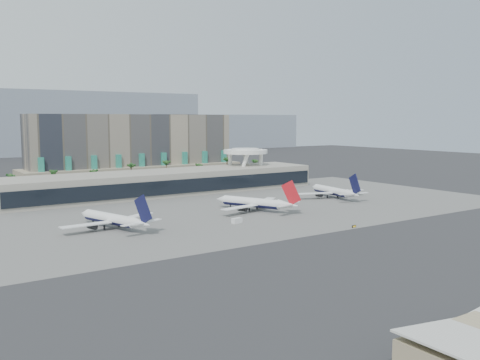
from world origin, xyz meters
TOP-DOWN VIEW (x-y plane):
  - ground at (0.00, 0.00)m, footprint 900.00×900.00m
  - apron_pad at (0.00, 55.00)m, footprint 260.00×130.00m
  - mountain_ridge at (27.88, 470.00)m, footprint 680.00×60.00m
  - hotel at (10.00, 174.41)m, footprint 140.00×30.00m
  - terminal at (0.00, 109.84)m, footprint 170.00×32.50m
  - saucer_structure at (55.00, 116.00)m, footprint 26.00×26.00m
  - palm_row at (7.00, 145.00)m, footprint 157.80×2.80m
  - airliner_left at (-56.80, 39.10)m, footprint 38.05×39.45m
  - airliner_centre at (7.08, 40.66)m, footprint 37.69×38.83m
  - airliner_right at (61.40, 48.93)m, footprint 38.40×39.79m
  - service_vehicle_a at (-14.62, 22.24)m, footprint 4.40×2.74m
  - service_vehicle_b at (17.26, 41.99)m, footprint 3.42×2.58m
  - taxiway_sign at (15.73, -8.45)m, footprint 2.04×0.46m

SIDE VIEW (x-z plane):
  - ground at x=0.00m, z-range 0.00..0.00m
  - apron_pad at x=0.00m, z-range 0.00..0.06m
  - taxiway_sign at x=15.73m, z-range 0.00..0.91m
  - service_vehicle_b at x=17.26m, z-range 0.00..1.56m
  - service_vehicle_a at x=-14.62m, z-range 0.00..2.00m
  - airliner_right at x=61.40m, z-range -3.42..10.37m
  - airliner_left at x=-56.80m, z-range -3.46..10.49m
  - airliner_centre at x=7.08m, z-range -3.54..10.74m
  - terminal at x=0.00m, z-range -0.73..13.77m
  - palm_row at x=7.00m, z-range 3.95..17.05m
  - hotel at x=10.00m, z-range -4.19..37.81m
  - saucer_structure at x=55.00m, z-range 7.51..29.40m
  - mountain_ridge at x=27.88m, z-range -5.11..64.89m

